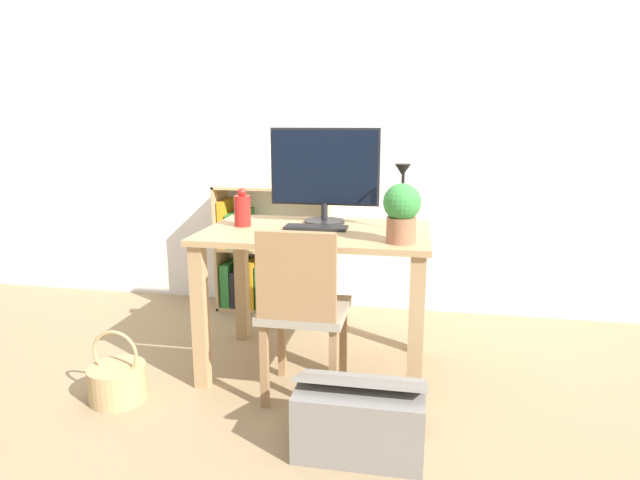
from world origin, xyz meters
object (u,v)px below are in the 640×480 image
(vase, at_px, (242,209))
(chair, at_px, (303,307))
(basket, at_px, (118,381))
(storage_box, at_px, (359,418))
(monitor, at_px, (325,171))
(desk_lamp, at_px, (402,191))
(potted_plant, at_px, (402,211))
(keyboard, at_px, (316,228))
(bookshelf, at_px, (256,260))

(vase, bearing_deg, chair, -42.81)
(basket, bearing_deg, storage_box, -9.72)
(monitor, distance_m, chair, 0.80)
(vase, relative_size, desk_lamp, 0.59)
(monitor, relative_size, storage_box, 1.14)
(desk_lamp, distance_m, chair, 0.77)
(potted_plant, height_order, storage_box, potted_plant)
(monitor, bearing_deg, desk_lamp, -21.49)
(basket, bearing_deg, vase, 48.92)
(chair, relative_size, storage_box, 1.63)
(monitor, distance_m, potted_plant, 0.62)
(storage_box, bearing_deg, keyboard, 113.54)
(desk_lamp, height_order, potted_plant, desk_lamp)
(keyboard, relative_size, bookshelf, 0.37)
(bookshelf, bearing_deg, vase, -76.57)
(chair, height_order, basket, chair)
(keyboard, height_order, storage_box, keyboard)
(chair, bearing_deg, potted_plant, 9.18)
(chair, xyz_separation_m, basket, (-0.88, -0.16, -0.38))
(keyboard, xyz_separation_m, chair, (0.01, -0.37, -0.31))
(desk_lamp, relative_size, basket, 0.98)
(vase, xyz_separation_m, desk_lamp, (0.84, 0.00, 0.12))
(monitor, bearing_deg, potted_plant, -43.84)
(monitor, height_order, vase, monitor)
(keyboard, distance_m, chair, 0.48)
(potted_plant, height_order, bookshelf, potted_plant)
(vase, xyz_separation_m, potted_plant, (0.85, -0.25, 0.06))
(basket, bearing_deg, potted_plant, 12.54)
(keyboard, distance_m, desk_lamp, 0.48)
(potted_plant, bearing_deg, monitor, 136.16)
(monitor, distance_m, storage_box, 1.32)
(potted_plant, xyz_separation_m, storage_box, (-0.13, -0.50, -0.77))
(monitor, bearing_deg, basket, -141.38)
(monitor, xyz_separation_m, bookshelf, (-0.62, 0.67, -0.70))
(storage_box, bearing_deg, monitor, 108.58)
(keyboard, distance_m, vase, 0.41)
(monitor, height_order, potted_plant, monitor)
(monitor, distance_m, bookshelf, 1.15)
(chair, height_order, bookshelf, bookshelf)
(potted_plant, distance_m, basket, 1.58)
(monitor, relative_size, desk_lamp, 1.72)
(vase, relative_size, basket, 0.58)
(keyboard, relative_size, storage_box, 0.62)
(keyboard, height_order, desk_lamp, desk_lamp)
(potted_plant, bearing_deg, storage_box, -104.16)
(desk_lamp, bearing_deg, monitor, 158.51)
(keyboard, distance_m, bookshelf, 1.13)
(vase, bearing_deg, monitor, 21.97)
(monitor, xyz_separation_m, chair, (-0.01, -0.55, -0.59))
(vase, relative_size, chair, 0.24)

